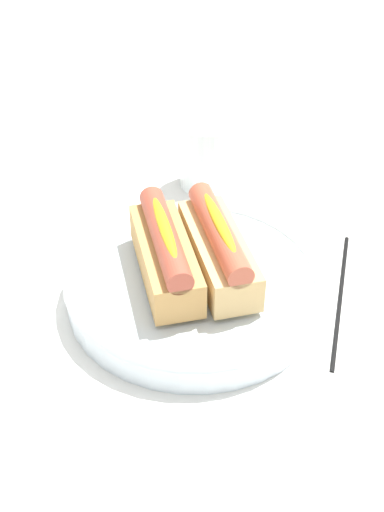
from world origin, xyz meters
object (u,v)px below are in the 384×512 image
at_px(hotdog_front, 219,247).
at_px(chopstick_near, 340,294).
at_px(serving_bowl, 192,283).
at_px(water_glass, 205,159).
at_px(hotdog_back, 165,252).

height_order(hotdog_front, chopstick_near, hotdog_front).
xyz_separation_m(serving_bowl, hotdog_front, (0.01, -0.03, 0.04)).
bearing_deg(hotdog_front, water_glass, 8.61).
height_order(hotdog_back, water_glass, hotdog_back).
bearing_deg(hotdog_front, hotdog_back, 104.84).
bearing_deg(hotdog_back, chopstick_near, -81.72).
bearing_deg(serving_bowl, water_glass, 1.79).
relative_size(serving_bowl, chopstick_near, 1.25).
height_order(hotdog_back, chopstick_near, hotdog_back).
distance_m(serving_bowl, hotdog_back, 0.05).
bearing_deg(chopstick_near, hotdog_front, 103.58).
distance_m(hotdog_back, water_glass, 0.24).
xyz_separation_m(hotdog_back, chopstick_near, (0.03, -0.19, -0.06)).
bearing_deg(hotdog_back, water_glass, -4.67).
bearing_deg(hotdog_back, hotdog_front, -75.16).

